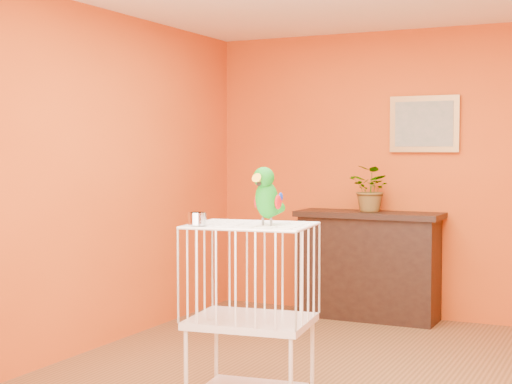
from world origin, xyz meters
The scene contains 7 objects.
room_shell centered at (0.00, 0.00, 1.58)m, with size 4.50×4.50×4.50m.
console_cabinet centered at (-0.44, 2.02, 0.48)m, with size 1.30×0.47×0.97m.
potted_plant centered at (-0.42, 1.99, 1.13)m, with size 0.37×0.41×0.32m, color #26722D.
framed_picture centered at (0.00, 2.22, 1.75)m, with size 0.62×0.04×0.50m.
birdcage centered at (-0.34, -0.60, 0.56)m, with size 0.76×0.62×1.08m.
feed_cup centered at (-0.58, -0.81, 1.12)m, with size 0.10×0.10×0.07m, color silver.
parrot centered at (-0.23, -0.62, 1.25)m, with size 0.17×0.31×0.34m.
Camera 1 is at (1.68, -4.72, 1.51)m, focal length 55.00 mm.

